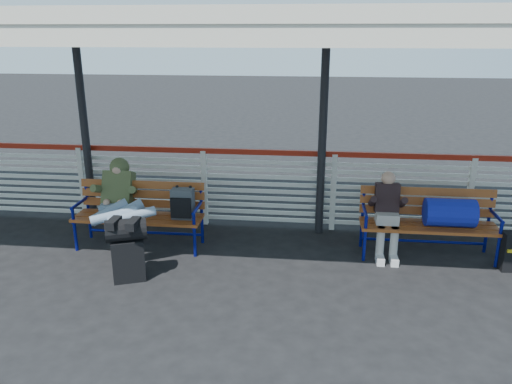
# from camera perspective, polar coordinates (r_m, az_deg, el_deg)

# --- Properties ---
(ground) EXTENTS (60.00, 60.00, 0.00)m
(ground) POSITION_cam_1_polar(r_m,az_deg,el_deg) (6.38, -9.39, -9.79)
(ground) COLOR black
(ground) RESTS_ON ground
(fence) EXTENTS (12.08, 0.08, 1.24)m
(fence) POSITION_cam_1_polar(r_m,az_deg,el_deg) (7.84, -5.92, 0.89)
(fence) COLOR silver
(fence) RESTS_ON ground
(canopy) EXTENTS (12.60, 3.60, 3.16)m
(canopy) POSITION_cam_1_polar(r_m,az_deg,el_deg) (6.50, -8.65, 18.59)
(canopy) COLOR silver
(canopy) RESTS_ON ground
(luggage_stack) EXTENTS (0.55, 0.42, 0.80)m
(luggage_stack) POSITION_cam_1_polar(r_m,az_deg,el_deg) (6.30, -14.47, -6.13)
(luggage_stack) COLOR black
(luggage_stack) RESTS_ON ground
(bench_left) EXTENTS (1.80, 0.56, 0.92)m
(bench_left) POSITION_cam_1_polar(r_m,az_deg,el_deg) (7.16, -11.91, -1.73)
(bench_left) COLOR #9B4F1E
(bench_left) RESTS_ON ground
(bench_right) EXTENTS (1.80, 0.56, 0.92)m
(bench_right) POSITION_cam_1_polar(r_m,az_deg,el_deg) (7.10, 20.31, -2.42)
(bench_right) COLOR #9B4F1E
(bench_right) RESTS_ON ground
(traveler_man) EXTENTS (0.94, 1.64, 0.77)m
(traveler_man) POSITION_cam_1_polar(r_m,az_deg,el_deg) (6.92, -15.33, -1.70)
(traveler_man) COLOR #7D95A8
(traveler_man) RESTS_ON ground
(companion_person) EXTENTS (0.32, 0.66, 1.15)m
(companion_person) POSITION_cam_1_polar(r_m,az_deg,el_deg) (6.97, 14.75, -2.38)
(companion_person) COLOR #B7AFA5
(companion_person) RESTS_ON ground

